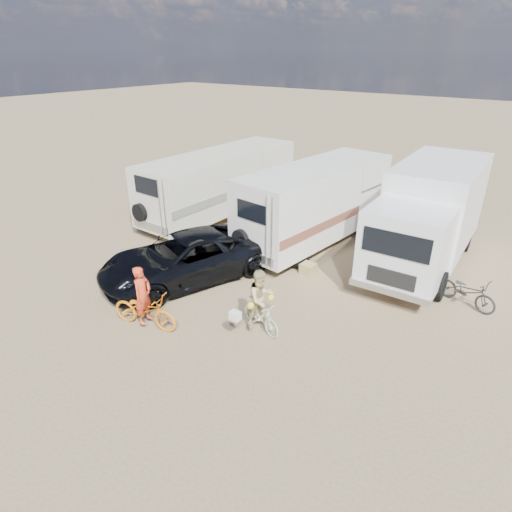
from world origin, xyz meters
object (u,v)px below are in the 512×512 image
Objects in this scene: rider_man at (143,300)px; bike_man at (145,310)px; rv_main at (315,206)px; rider_woman at (261,304)px; dark_suv at (185,258)px; bike_woman at (261,316)px; bike_parked at (467,291)px; crate at (308,269)px; box_truck at (427,219)px; cooler at (249,253)px; rv_left at (220,185)px.

bike_man is at bearing -104.58° from rider_man.
rider_woman is (1.92, -6.19, -0.72)m from rv_main.
bike_man is at bearing 140.09° from rider_woman.
dark_suv is 3.72× the size of bike_woman.
rider_man reaches higher than bike_man.
rider_woman is 0.91× the size of bike_parked.
bike_parked is (6.97, 6.64, -0.37)m from rider_man.
bike_woman is at bearing -79.80° from crate.
rv_main is 0.99× the size of box_truck.
rider_man is (1.10, -2.67, 0.06)m from dark_suv.
rv_main is 3.29m from cooler.
box_truck reaches higher than rider_man.
rv_main is 5.11m from rv_left.
rider_man is (4.32, -8.18, -0.62)m from rv_left.
rv_left is 1.14× the size of box_truck.
rv_main reaches higher than rider_woman.
rider_man reaches higher than dark_suv.
bike_parked is 3.45× the size of cooler.
rv_left is at bearing 13.27° from bike_man.
dark_suv is at bearing 7.72° from rider_man.
rv_main is at bearing 93.64° from bike_parked.
dark_suv is at bearing -138.57° from box_truck.
rider_man is (-0.00, 0.00, 0.32)m from bike_man.
dark_suv is 2.90m from bike_man.
dark_suv is 10.70× the size of cooler.
rider_man reaches higher than crate.
crate is (-2.90, -3.11, -1.59)m from box_truck.
rv_left is 9.27m from box_truck.
bike_man is at bearing -123.00° from box_truck.
dark_suv is at bearing -103.55° from rv_main.
bike_man is 5.91m from crate.
bike_parked reaches higher than bike_woman.
box_truck reaches higher than crate.
cooler is (0.76, 2.56, -0.58)m from dark_suv.
rv_main is 6.58m from bike_woman.
box_truck is 6.48m from cooler.
cooler is (-5.28, -3.41, -1.57)m from box_truck.
dark_suv is 4.29m from crate.
rider_man is 3.26m from rider_woman.
bike_woman is at bearing -28.53° from cooler.
cooler is at bearing 92.97° from dark_suv.
bike_man is 5.25m from cooler.
box_truck is at bearing -1.92° from rider_woman.
rv_main reaches higher than rider_man.
rv_left is at bearing 98.42° from bike_parked.
bike_parked is at bearing -25.34° from rider_woman.
bike_parked is at bearing -61.00° from rider_man.
crate is at bearing -34.81° from bike_man.
rider_man is at bearing -66.60° from cooler.
bike_parked is 7.45m from cooler.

